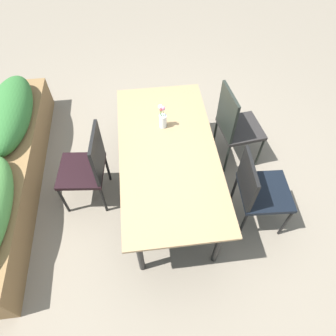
{
  "coord_description": "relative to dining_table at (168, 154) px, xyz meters",
  "views": [
    {
      "loc": [
        -1.9,
        0.12,
        2.88
      ],
      "look_at": [
        -0.09,
        -0.1,
        0.44
      ],
      "focal_mm": 31.95,
      "sensor_mm": 36.0,
      "label": 1
    }
  ],
  "objects": [
    {
      "name": "ground_plane",
      "position": [
        0.09,
        0.1,
        -0.66
      ],
      "size": [
        12.0,
        12.0,
        0.0
      ],
      "primitive_type": "plane",
      "color": "#756B5B"
    },
    {
      "name": "planter_box",
      "position": [
        0.29,
        1.7,
        -0.31
      ],
      "size": [
        2.83,
        0.52,
        0.74
      ],
      "color": "brown",
      "rests_on": "ground"
    },
    {
      "name": "chair_far_side",
      "position": [
        0.05,
        0.79,
        -0.12
      ],
      "size": [
        0.49,
        0.49,
        0.95
      ],
      "rotation": [
        0.0,
        0.0,
        -0.1
      ],
      "color": "black",
      "rests_on": "ground"
    },
    {
      "name": "chair_near_right",
      "position": [
        0.42,
        -0.79,
        -0.1
      ],
      "size": [
        0.49,
        0.49,
        1.0
      ],
      "rotation": [
        0.0,
        0.0,
        3.26
      ],
      "color": "black",
      "rests_on": "ground"
    },
    {
      "name": "flower_vase",
      "position": [
        0.33,
        0.01,
        0.16
      ],
      "size": [
        0.08,
        0.08,
        0.28
      ],
      "color": "silver",
      "rests_on": "dining_table"
    },
    {
      "name": "chair_near_left",
      "position": [
        -0.42,
        -0.79,
        -0.12
      ],
      "size": [
        0.49,
        0.49,
        0.92
      ],
      "rotation": [
        0.0,
        0.0,
        3.08
      ],
      "color": "black",
      "rests_on": "ground"
    },
    {
      "name": "dining_table",
      "position": [
        0.0,
        0.0,
        0.0
      ],
      "size": [
        1.9,
        0.93,
        0.71
      ],
      "color": "#8C704C",
      "rests_on": "ground"
    }
  ]
}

